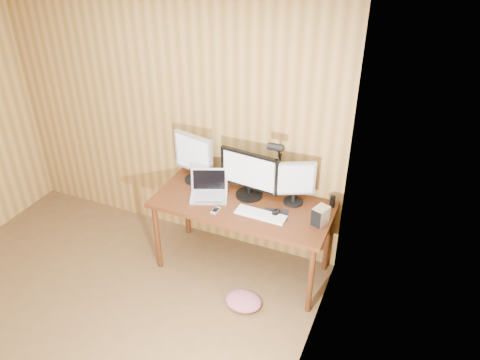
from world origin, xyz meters
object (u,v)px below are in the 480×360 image
Objects in this scene: mouse at (276,212)px; hard_drive at (320,216)px; monitor_left at (194,157)px; phone at (216,210)px; monitor_right at (295,182)px; desk at (245,210)px; speaker at (332,201)px; monitor_center at (249,174)px; desk_lamp at (277,160)px; keyboard at (261,214)px; laptop at (209,190)px.

mouse is 0.38m from hard_drive.
monitor_left is 4.27× the size of phone.
monitor_left is 0.98m from monitor_right.
desk is 0.79m from speaker.
desk_lamp is at bearing 29.39° from monitor_center.
monitor_center is at bearing -159.80° from desk_lamp.
monitor_right reaches higher than keyboard.
hard_drive is (0.70, -0.16, -0.15)m from monitor_center.
laptop is at bearing 168.19° from monitor_right.
monitor_left reaches higher than hard_drive.
monitor_left is 2.88× the size of hard_drive.
monitor_right is 3.65× the size of phone.
desk_lamp reaches higher than monitor_right.
monitor_center is 0.95× the size of desk_lamp.
phone is 1.02m from speaker.
monitor_right is 0.24m from desk_lamp.
monitor_center is (0.01, 0.07, 0.35)m from desk.
monitor_right reaches higher than phone.
phone reaches higher than desk.
monitor_center reaches higher than phone.
laptop is at bearing -161.10° from desk_lamp.
desk_lamp is at bearing 34.87° from desk.
desk_lamp reaches higher than speaker.
desk is at bearing 138.73° from mouse.
laptop is 0.68m from desk_lamp.
speaker is (0.33, 0.08, -0.17)m from monitor_right.
monitor_right is 0.41m from keyboard.
phone is at bearing -111.70° from monitor_center.
desk is at bearing -165.87° from speaker.
mouse is at bearing -23.93° from monitor_center.
monitor_left is 0.36m from laptop.
mouse is at bearing -2.05° from monitor_left.
laptop is at bearing -166.65° from speaker.
monitor_center is 3.39× the size of hard_drive.
phone is at bearing -165.41° from keyboard.
phone is (-0.38, -0.09, -0.00)m from keyboard.
phone is at bearing -121.45° from desk.
monitor_center is at bearing -1.09° from laptop.
phone is at bearing -153.30° from speaker.
laptop is 3.73× the size of mouse.
desk is 0.38m from mouse.
phone is (-0.50, -0.15, -0.02)m from mouse.
monitor_right is 0.31m from mouse.
speaker is (0.75, 0.19, 0.18)m from desk.
mouse is 0.65× the size of hard_drive.
laptop is at bearing -24.75° from monitor_left.
desk is at bearing -92.80° from monitor_center.
monitor_center is 0.77m from speaker.
monitor_right is at bearing 15.00° from desk.
desk_lamp is at bearing -0.22° from laptop.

